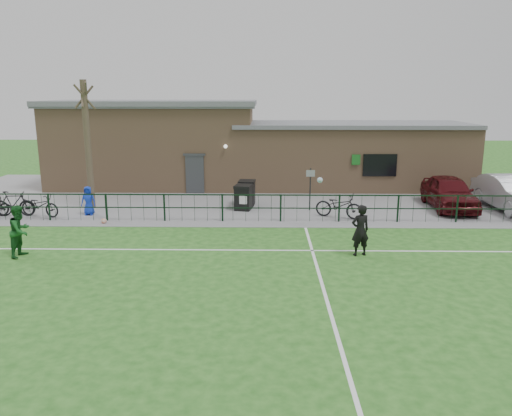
{
  "coord_description": "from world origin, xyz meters",
  "views": [
    {
      "loc": [
        0.33,
        -12.78,
        5.46
      ],
      "look_at": [
        0.0,
        5.0,
        1.3
      ],
      "focal_mm": 35.0,
      "sensor_mm": 36.0,
      "label": 1
    }
  ],
  "objects_px": {
    "car_silver": "(511,193)",
    "outfield_player": "(20,231)",
    "wheelie_bin_left": "(243,198)",
    "ball_ground": "(104,221)",
    "sign_post": "(310,189)",
    "bare_tree": "(88,145)",
    "wheelie_bin_right": "(247,194)",
    "spectator_child": "(88,201)",
    "bicycle_e": "(339,206)",
    "bicycle_b": "(14,204)",
    "car_maroon": "(449,192)",
    "bicycle_c": "(40,205)"
  },
  "relations": [
    {
      "from": "car_silver",
      "to": "spectator_child",
      "type": "height_order",
      "value": "car_silver"
    },
    {
      "from": "sign_post",
      "to": "bicycle_c",
      "type": "bearing_deg",
      "value": -173.48
    },
    {
      "from": "car_maroon",
      "to": "ball_ground",
      "type": "bearing_deg",
      "value": -166.27
    },
    {
      "from": "bare_tree",
      "to": "bicycle_b",
      "type": "distance_m",
      "value": 4.18
    },
    {
      "from": "car_silver",
      "to": "ball_ground",
      "type": "height_order",
      "value": "car_silver"
    },
    {
      "from": "wheelie_bin_right",
      "to": "car_maroon",
      "type": "bearing_deg",
      "value": 1.53
    },
    {
      "from": "bicycle_b",
      "to": "bicycle_e",
      "type": "distance_m",
      "value": 14.47
    },
    {
      "from": "bicycle_b",
      "to": "outfield_player",
      "type": "relative_size",
      "value": 1.07
    },
    {
      "from": "wheelie_bin_left",
      "to": "spectator_child",
      "type": "distance_m",
      "value": 7.04
    },
    {
      "from": "bare_tree",
      "to": "bicycle_c",
      "type": "distance_m",
      "value": 3.52
    },
    {
      "from": "car_silver",
      "to": "bicycle_e",
      "type": "xyz_separation_m",
      "value": [
        -8.25,
        -1.6,
        -0.26
      ]
    },
    {
      "from": "car_maroon",
      "to": "bicycle_b",
      "type": "xyz_separation_m",
      "value": [
        -19.96,
        -1.91,
        -0.21
      ]
    },
    {
      "from": "bicycle_b",
      "to": "bicycle_e",
      "type": "bearing_deg",
      "value": -94.22
    },
    {
      "from": "wheelie_bin_right",
      "to": "bicycle_e",
      "type": "xyz_separation_m",
      "value": [
        4.14,
        -2.53,
        -0.01
      ]
    },
    {
      "from": "sign_post",
      "to": "car_maroon",
      "type": "distance_m",
      "value": 6.67
    },
    {
      "from": "wheelie_bin_left",
      "to": "bicycle_c",
      "type": "xyz_separation_m",
      "value": [
        -9.02,
        -1.48,
        -0.04
      ]
    },
    {
      "from": "wheelie_bin_left",
      "to": "car_silver",
      "type": "distance_m",
      "value": 12.52
    },
    {
      "from": "sign_post",
      "to": "car_silver",
      "type": "bearing_deg",
      "value": 1.23
    },
    {
      "from": "car_silver",
      "to": "outfield_player",
      "type": "distance_m",
      "value": 20.97
    },
    {
      "from": "wheelie_bin_right",
      "to": "ball_ground",
      "type": "bearing_deg",
      "value": -143.06
    },
    {
      "from": "sign_post",
      "to": "bicycle_e",
      "type": "bearing_deg",
      "value": -50.52
    },
    {
      "from": "car_maroon",
      "to": "bicycle_e",
      "type": "height_order",
      "value": "car_maroon"
    },
    {
      "from": "bare_tree",
      "to": "spectator_child",
      "type": "distance_m",
      "value": 2.79
    },
    {
      "from": "wheelie_bin_right",
      "to": "spectator_child",
      "type": "distance_m",
      "value": 7.4
    },
    {
      "from": "bicycle_b",
      "to": "bicycle_e",
      "type": "xyz_separation_m",
      "value": [
        14.47,
        -0.03,
        -0.02
      ]
    },
    {
      "from": "bare_tree",
      "to": "bicycle_b",
      "type": "xyz_separation_m",
      "value": [
        -2.89,
        -1.82,
        -2.41
      ]
    },
    {
      "from": "car_maroon",
      "to": "sign_post",
      "type": "bearing_deg",
      "value": -172.89
    },
    {
      "from": "car_silver",
      "to": "ball_ground",
      "type": "distance_m",
      "value": 18.55
    },
    {
      "from": "bare_tree",
      "to": "wheelie_bin_right",
      "type": "relative_size",
      "value": 5.35
    },
    {
      "from": "sign_post",
      "to": "bicycle_b",
      "type": "height_order",
      "value": "sign_post"
    },
    {
      "from": "car_maroon",
      "to": "bicycle_b",
      "type": "height_order",
      "value": "car_maroon"
    },
    {
      "from": "spectator_child",
      "to": "outfield_player",
      "type": "bearing_deg",
      "value": -94.83
    },
    {
      "from": "bicycle_e",
      "to": "ball_ground",
      "type": "xyz_separation_m",
      "value": [
        -10.07,
        -1.15,
        -0.45
      ]
    },
    {
      "from": "bicycle_c",
      "to": "ball_ground",
      "type": "distance_m",
      "value": 3.44
    },
    {
      "from": "wheelie_bin_right",
      "to": "sign_post",
      "type": "bearing_deg",
      "value": -15.64
    },
    {
      "from": "car_maroon",
      "to": "car_silver",
      "type": "bearing_deg",
      "value": -4.27
    },
    {
      "from": "wheelie_bin_left",
      "to": "bicycle_b",
      "type": "height_order",
      "value": "bicycle_b"
    },
    {
      "from": "wheelie_bin_left",
      "to": "wheelie_bin_right",
      "type": "distance_m",
      "value": 1.05
    },
    {
      "from": "sign_post",
      "to": "wheelie_bin_right",
      "type": "bearing_deg",
      "value": 159.26
    },
    {
      "from": "bare_tree",
      "to": "car_silver",
      "type": "relative_size",
      "value": 1.22
    },
    {
      "from": "wheelie_bin_right",
      "to": "outfield_player",
      "type": "distance_m",
      "value": 10.83
    },
    {
      "from": "wheelie_bin_left",
      "to": "car_silver",
      "type": "relative_size",
      "value": 0.22
    },
    {
      "from": "outfield_player",
      "to": "ball_ground",
      "type": "height_order",
      "value": "outfield_player"
    },
    {
      "from": "bare_tree",
      "to": "sign_post",
      "type": "xyz_separation_m",
      "value": [
        10.43,
        -0.44,
        -1.98
      ]
    },
    {
      "from": "ball_ground",
      "to": "bicycle_c",
      "type": "bearing_deg",
      "value": 160.12
    },
    {
      "from": "wheelie_bin_right",
      "to": "car_maroon",
      "type": "xyz_separation_m",
      "value": [
        9.64,
        -0.6,
        0.22
      ]
    },
    {
      "from": "wheelie_bin_left",
      "to": "ball_ground",
      "type": "xyz_separation_m",
      "value": [
        -5.81,
        -2.64,
        -0.45
      ]
    },
    {
      "from": "outfield_player",
      "to": "bicycle_e",
      "type": "bearing_deg",
      "value": -56.44
    },
    {
      "from": "bare_tree",
      "to": "car_maroon",
      "type": "height_order",
      "value": "bare_tree"
    },
    {
      "from": "wheelie_bin_right",
      "to": "spectator_child",
      "type": "height_order",
      "value": "spectator_child"
    }
  ]
}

